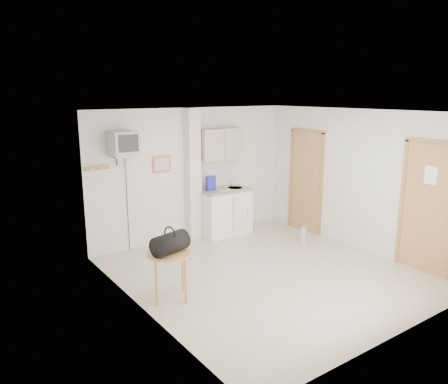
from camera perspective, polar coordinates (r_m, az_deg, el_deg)
ground at (r=7.02m, az=5.68°, el=-10.46°), size 4.50×4.50×0.00m
room_envelope at (r=6.79m, az=7.01°, el=2.29°), size 4.24×4.54×2.55m
kitchenette at (r=8.61m, az=-0.05°, el=-0.35°), size 1.03×0.58×2.10m
crt_television at (r=7.46m, az=-12.99°, el=6.10°), size 0.44×0.45×2.15m
round_table at (r=6.02m, az=-7.08°, el=-8.59°), size 0.62×0.62×0.67m
duffel_bag at (r=5.90m, az=-7.06°, el=-6.63°), size 0.56×0.41×0.38m
water_bottle at (r=8.35m, az=10.29°, el=-5.65°), size 0.11×0.11×0.34m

